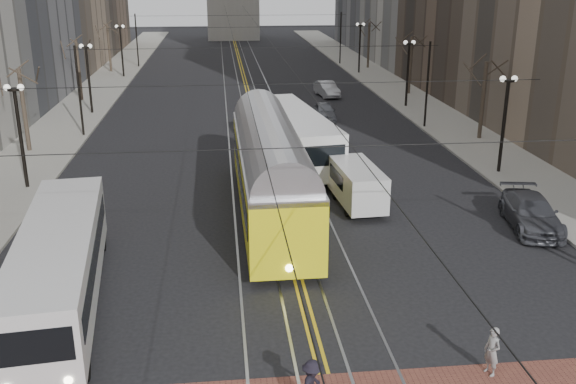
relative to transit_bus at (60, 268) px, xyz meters
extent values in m
plane|color=black|center=(8.71, -4.17, -1.50)|extent=(260.00, 260.00, 0.00)
cube|color=gray|center=(-6.29, 40.83, -1.42)|extent=(5.00, 140.00, 0.15)
cube|color=gray|center=(23.71, 40.83, -1.42)|extent=(5.00, 140.00, 0.15)
cube|color=gray|center=(8.71, 40.83, -1.50)|extent=(4.80, 130.00, 0.02)
cube|color=gold|center=(8.71, 40.83, -1.49)|extent=(0.42, 130.00, 0.01)
cylinder|color=black|center=(-4.99, 13.83, 1.30)|extent=(0.20, 0.20, 5.60)
cylinder|color=black|center=(-4.99, 33.83, 1.30)|extent=(0.20, 0.20, 5.60)
cylinder|color=black|center=(-4.99, 53.83, 1.30)|extent=(0.20, 0.20, 5.60)
cylinder|color=black|center=(22.41, 13.83, 1.30)|extent=(0.20, 0.20, 5.60)
cylinder|color=black|center=(22.41, 33.83, 1.30)|extent=(0.20, 0.20, 5.60)
cylinder|color=black|center=(22.41, 53.83, 1.30)|extent=(0.20, 0.20, 5.60)
cylinder|color=#382D23|center=(-6.99, 21.83, 1.30)|extent=(0.28, 0.28, 5.60)
cylinder|color=#382D23|center=(-6.99, 39.83, 1.30)|extent=(0.28, 0.28, 5.60)
cylinder|color=#382D23|center=(-6.99, 57.83, 1.30)|extent=(0.28, 0.28, 5.60)
cylinder|color=#382D23|center=(24.41, 21.83, 1.30)|extent=(0.28, 0.28, 5.60)
cylinder|color=#382D23|center=(24.41, 39.83, 1.30)|extent=(0.28, 0.28, 5.60)
cylinder|color=#382D23|center=(24.41, 57.83, 1.30)|extent=(0.28, 0.28, 5.60)
cylinder|color=black|center=(7.21, 40.83, 4.50)|extent=(0.03, 120.00, 0.03)
cylinder|color=black|center=(10.21, 40.83, 4.50)|extent=(0.03, 120.00, 0.03)
cylinder|color=black|center=(-4.19, 25.83, 1.80)|extent=(0.16, 0.16, 6.60)
cylinder|color=black|center=(-4.19, 61.83, 1.80)|extent=(0.16, 0.16, 6.60)
cylinder|color=black|center=(21.61, 25.83, 1.80)|extent=(0.16, 0.16, 6.60)
cylinder|color=black|center=(21.61, 61.83, 1.80)|extent=(0.16, 0.16, 6.60)
cube|color=silver|center=(0.00, 0.00, 0.00)|extent=(3.79, 12.20, 3.00)
cube|color=yellow|center=(8.21, 8.45, 0.40)|extent=(3.10, 16.10, 3.79)
cube|color=silver|center=(10.51, 17.42, 0.13)|extent=(4.36, 12.75, 3.26)
cube|color=silver|center=(12.71, 9.09, -0.41)|extent=(2.23, 5.04, 2.18)
imported|color=#404248|center=(14.36, 29.65, -0.81)|extent=(1.81, 4.13, 1.39)
imported|color=#B0B2B8|center=(16.25, 39.81, -0.79)|extent=(2.13, 4.51, 1.43)
imported|color=#46484F|center=(20.32, 5.42, -0.75)|extent=(2.94, 5.46, 1.50)
imported|color=gray|center=(13.72, -5.67, -0.71)|extent=(0.54, 0.66, 1.55)
camera|label=1|loc=(5.88, -21.47, 10.04)|focal=40.00mm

